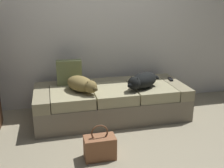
# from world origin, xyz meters

# --- Properties ---
(ground_plane) EXTENTS (10.00, 10.00, 0.00)m
(ground_plane) POSITION_xyz_m (0.00, 0.00, 0.00)
(ground_plane) COLOR gray
(back_wall) EXTENTS (6.40, 0.10, 2.80)m
(back_wall) POSITION_xyz_m (0.00, 1.56, 1.40)
(back_wall) COLOR silver
(back_wall) RESTS_ON ground
(couch) EXTENTS (2.04, 0.87, 0.44)m
(couch) POSITION_xyz_m (0.00, 0.95, 0.22)
(couch) COLOR #796E5C
(couch) RESTS_ON ground
(dog_tan) EXTENTS (0.43, 0.54, 0.20)m
(dog_tan) POSITION_xyz_m (-0.41, 0.83, 0.54)
(dog_tan) COLOR olive
(dog_tan) RESTS_ON couch
(dog_dark) EXTENTS (0.56, 0.46, 0.21)m
(dog_dark) POSITION_xyz_m (0.39, 0.79, 0.55)
(dog_dark) COLOR black
(dog_dark) RESTS_ON couch
(tv_remote) EXTENTS (0.07, 0.16, 0.02)m
(tv_remote) POSITION_xyz_m (0.92, 1.04, 0.45)
(tv_remote) COLOR black
(tv_remote) RESTS_ON couch
(throw_pillow) EXTENTS (0.35, 0.14, 0.34)m
(throw_pillow) POSITION_xyz_m (-0.54, 1.19, 0.61)
(throw_pillow) COLOR #677044
(throw_pillow) RESTS_ON couch
(handbag) EXTENTS (0.32, 0.18, 0.38)m
(handbag) POSITION_xyz_m (-0.35, -0.01, 0.13)
(handbag) COLOR brown
(handbag) RESTS_ON ground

